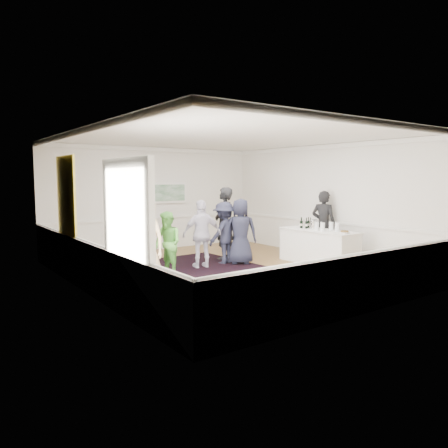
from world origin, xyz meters
TOP-DOWN VIEW (x-y plane):
  - floor at (0.00, 0.00)m, footprint 8.00×8.00m
  - ceiling at (0.00, 0.00)m, footprint 7.00×8.00m
  - wall_left at (-3.50, 0.00)m, footprint 0.02×8.00m
  - wall_right at (3.50, 0.00)m, footprint 0.02×8.00m
  - wall_back at (0.00, 4.00)m, footprint 7.00×0.02m
  - wall_front at (0.00, -4.00)m, footprint 7.00×0.02m
  - wainscoting at (0.00, 0.00)m, footprint 7.00×8.00m
  - mirror at (-3.45, 1.30)m, footprint 0.05×1.25m
  - doorway at (-3.45, -1.90)m, footprint 0.10×1.78m
  - landscape_painting at (0.40, 3.95)m, footprint 1.44×0.06m
  - area_rug at (-0.69, 0.18)m, footprint 3.63×4.66m
  - serving_table at (2.46, -0.59)m, footprint 0.84×2.20m
  - bartender at (3.20, -0.09)m, footprint 0.67×0.81m
  - guest_tan at (-2.20, 0.06)m, footprint 1.00×1.09m
  - guest_green at (-1.44, 0.48)m, footprint 0.64×0.78m
  - guest_lilac at (-0.34, 0.71)m, footprint 1.07×0.64m
  - guest_dark_a at (0.44, 0.85)m, footprint 1.17×0.85m
  - guest_dark_b at (0.80, 1.37)m, footprint 0.87×0.80m
  - guest_navy at (0.73, 0.53)m, footprint 1.00×0.92m
  - wine_bottles at (2.47, -0.10)m, footprint 0.29×0.28m
  - juice_pitchers at (2.45, -0.86)m, footprint 0.40×0.57m
  - ice_bucket at (2.50, -0.38)m, footprint 0.26×0.26m
  - nut_bowl at (2.36, -1.51)m, footprint 0.24×0.24m

SIDE VIEW (x-z plane):
  - floor at x=0.00m, z-range 0.00..0.00m
  - area_rug at x=-0.69m, z-range 0.00..0.02m
  - serving_table at x=2.46m, z-range 0.00..0.89m
  - wainscoting at x=0.00m, z-range 0.00..1.00m
  - guest_green at x=-1.44m, z-range 0.00..1.48m
  - guest_dark_a at x=0.44m, z-range 0.00..1.63m
  - guest_lilac at x=-0.34m, z-range 0.00..1.70m
  - guest_navy at x=0.73m, z-range 0.00..1.72m
  - nut_bowl at x=2.36m, z-range 0.89..0.97m
  - guest_tan at x=-2.20m, z-range 0.00..1.88m
  - bartender at x=3.20m, z-range 0.00..1.90m
  - guest_dark_b at x=0.80m, z-range 0.00..1.99m
  - ice_bucket at x=2.50m, z-range 0.88..1.13m
  - juice_pitchers at x=2.45m, z-range 0.89..1.13m
  - wine_bottles at x=2.47m, z-range 0.89..1.20m
  - doorway at x=-3.45m, z-range 0.14..2.70m
  - wall_left at x=-3.50m, z-range 0.00..3.20m
  - wall_right at x=3.50m, z-range 0.00..3.20m
  - wall_back at x=0.00m, z-range 0.00..3.20m
  - wall_front at x=0.00m, z-range 0.00..3.20m
  - landscape_painting at x=0.40m, z-range 1.45..2.11m
  - mirror at x=-3.45m, z-range 0.88..2.73m
  - ceiling at x=0.00m, z-range 3.19..3.21m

